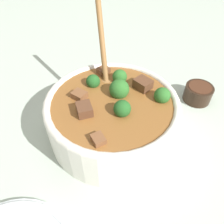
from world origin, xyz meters
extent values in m
plane|color=#ADBCAD|center=(0.00, 0.00, 0.00)|extent=(4.00, 4.00, 0.00)
cylinder|color=white|center=(0.00, 0.00, 0.05)|extent=(0.28, 0.28, 0.10)
torus|color=white|center=(0.00, 0.00, 0.10)|extent=(0.28, 0.28, 0.02)
cylinder|color=brown|center=(0.00, 0.00, 0.07)|extent=(0.26, 0.26, 0.06)
sphere|color=#2D6B28|center=(0.00, -0.03, 0.11)|extent=(0.04, 0.04, 0.04)
cylinder|color=#6B9956|center=(0.00, -0.03, 0.08)|extent=(0.01, 0.01, 0.02)
sphere|color=#235B23|center=(0.07, -0.02, 0.11)|extent=(0.03, 0.03, 0.03)
cylinder|color=#6B9956|center=(0.07, -0.02, 0.09)|extent=(0.01, 0.01, 0.01)
sphere|color=#235B23|center=(-0.03, 0.02, 0.11)|extent=(0.03, 0.03, 0.03)
cylinder|color=#6B9956|center=(-0.03, 0.02, 0.09)|extent=(0.01, 0.01, 0.02)
sphere|color=#2D6B28|center=(-0.08, -0.06, 0.11)|extent=(0.03, 0.03, 0.03)
cylinder|color=#6B9956|center=(-0.08, -0.06, 0.08)|extent=(0.01, 0.01, 0.02)
sphere|color=#2D6B28|center=(0.02, -0.07, 0.11)|extent=(0.03, 0.03, 0.03)
cylinder|color=#6B9956|center=(0.02, -0.07, 0.09)|extent=(0.01, 0.01, 0.01)
cube|color=brown|center=(0.06, 0.03, 0.10)|extent=(0.03, 0.03, 0.02)
cube|color=brown|center=(0.03, 0.06, 0.11)|extent=(0.04, 0.04, 0.02)
cube|color=brown|center=(-0.03, -0.07, 0.11)|extent=(0.04, 0.04, 0.03)
cube|color=brown|center=(0.07, -0.07, 0.10)|extent=(0.03, 0.03, 0.02)
cube|color=brown|center=(-0.04, 0.10, 0.10)|extent=(0.03, 0.03, 0.02)
ellipsoid|color=olive|center=(0.05, -0.05, 0.09)|extent=(0.04, 0.03, 0.01)
cylinder|color=olive|center=(0.08, -0.09, 0.18)|extent=(0.08, 0.08, 0.17)
cylinder|color=black|center=(-0.13, -0.22, 0.02)|extent=(0.07, 0.07, 0.04)
cylinder|color=#472819|center=(-0.13, -0.22, 0.04)|extent=(0.06, 0.06, 0.02)
camera|label=1|loc=(-0.18, 0.28, 0.40)|focal=35.00mm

